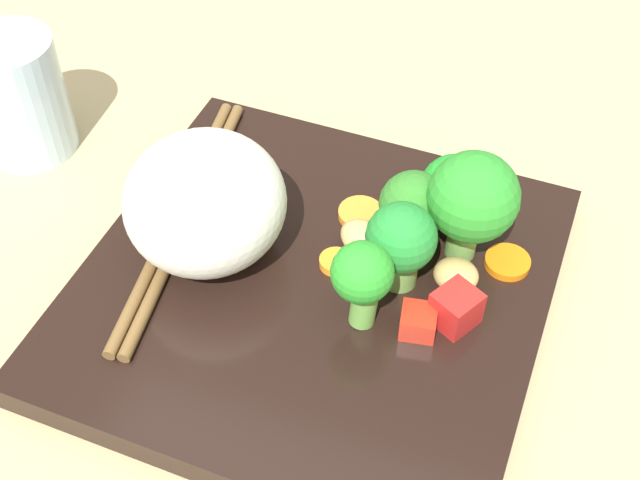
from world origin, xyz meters
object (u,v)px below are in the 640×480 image
(rice_mound, at_px, (205,203))
(chopstick_pair, at_px, (182,216))
(square_plate, at_px, (314,289))
(broccoli_floret_2, at_px, (473,199))
(drinking_glass, at_px, (20,97))
(carrot_slice_0, at_px, (361,214))

(rice_mound, distance_m, chopstick_pair, 0.05)
(square_plate, xyz_separation_m, chopstick_pair, (-0.02, -0.10, 0.01))
(broccoli_floret_2, height_order, drinking_glass, broccoli_floret_2)
(square_plate, height_order, drinking_glass, drinking_glass)
(carrot_slice_0, distance_m, drinking_glass, 0.26)
(square_plate, xyz_separation_m, drinking_glass, (-0.06, -0.25, 0.04))
(square_plate, xyz_separation_m, carrot_slice_0, (-0.06, 0.01, 0.01))
(carrot_slice_0, bearing_deg, chopstick_pair, -67.15)
(broccoli_floret_2, relative_size, chopstick_pair, 0.34)
(square_plate, distance_m, carrot_slice_0, 0.06)
(chopstick_pair, height_order, drinking_glass, drinking_glass)
(broccoli_floret_2, bearing_deg, chopstick_pair, -77.94)
(rice_mound, bearing_deg, square_plate, 90.59)
(square_plate, relative_size, drinking_glass, 3.08)
(broccoli_floret_2, bearing_deg, drinking_glass, -91.40)
(chopstick_pair, bearing_deg, broccoli_floret_2, 93.58)
(chopstick_pair, bearing_deg, rice_mound, 51.14)
(broccoli_floret_2, relative_size, drinking_glass, 0.85)
(square_plate, distance_m, chopstick_pair, 0.10)
(chopstick_pair, bearing_deg, square_plate, 72.16)
(square_plate, relative_size, broccoli_floret_2, 3.61)
(rice_mound, xyz_separation_m, drinking_glass, (-0.06, -0.18, -0.02))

